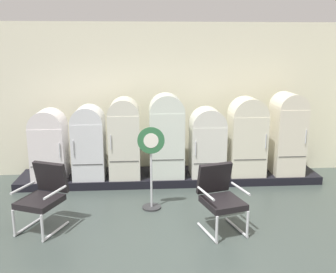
{
  "coord_description": "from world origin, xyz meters",
  "views": [
    {
      "loc": [
        -0.56,
        -4.39,
        2.71
      ],
      "look_at": [
        -0.05,
        2.75,
        1.0
      ],
      "focal_mm": 40.85,
      "sensor_mm": 36.0,
      "label": 1
    }
  ],
  "objects_px": {
    "refrigerator_6": "(287,131)",
    "armchair_left": "(44,194)",
    "refrigerator_4": "(207,140)",
    "refrigerator_5": "(247,134)",
    "refrigerator_0": "(49,143)",
    "refrigerator_3": "(166,133)",
    "refrigerator_2": "(124,135)",
    "armchair_right": "(220,195)",
    "refrigerator_1": "(89,140)",
    "sign_stand": "(151,170)"
  },
  "relations": [
    {
      "from": "refrigerator_0",
      "to": "refrigerator_2",
      "type": "distance_m",
      "value": 1.46
    },
    {
      "from": "refrigerator_4",
      "to": "sign_stand",
      "type": "bearing_deg",
      "value": -133.13
    },
    {
      "from": "refrigerator_5",
      "to": "armchair_left",
      "type": "bearing_deg",
      "value": -153.33
    },
    {
      "from": "refrigerator_0",
      "to": "refrigerator_6",
      "type": "xyz_separation_m",
      "value": [
        4.73,
        0.04,
        0.16
      ]
    },
    {
      "from": "refrigerator_0",
      "to": "refrigerator_6",
      "type": "height_order",
      "value": "refrigerator_6"
    },
    {
      "from": "refrigerator_3",
      "to": "armchair_left",
      "type": "distance_m",
      "value": 2.72
    },
    {
      "from": "refrigerator_2",
      "to": "refrigerator_4",
      "type": "height_order",
      "value": "refrigerator_2"
    },
    {
      "from": "refrigerator_3",
      "to": "armchair_right",
      "type": "xyz_separation_m",
      "value": [
        0.66,
        -2.04,
        -0.49
      ]
    },
    {
      "from": "refrigerator_5",
      "to": "sign_stand",
      "type": "relative_size",
      "value": 1.1
    },
    {
      "from": "refrigerator_6",
      "to": "armchair_left",
      "type": "relative_size",
      "value": 1.67
    },
    {
      "from": "refrigerator_5",
      "to": "armchair_right",
      "type": "height_order",
      "value": "refrigerator_5"
    },
    {
      "from": "armchair_right",
      "to": "refrigerator_3",
      "type": "bearing_deg",
      "value": 107.98
    },
    {
      "from": "sign_stand",
      "to": "refrigerator_4",
      "type": "bearing_deg",
      "value": 46.87
    },
    {
      "from": "refrigerator_3",
      "to": "armchair_right",
      "type": "relative_size",
      "value": 1.67
    },
    {
      "from": "refrigerator_0",
      "to": "refrigerator_3",
      "type": "distance_m",
      "value": 2.28
    },
    {
      "from": "refrigerator_1",
      "to": "refrigerator_2",
      "type": "relative_size",
      "value": 0.91
    },
    {
      "from": "armchair_right",
      "to": "sign_stand",
      "type": "xyz_separation_m",
      "value": [
        -1.0,
        0.8,
        0.14
      ]
    },
    {
      "from": "refrigerator_0",
      "to": "refrigerator_3",
      "type": "xyz_separation_m",
      "value": [
        2.28,
        -0.0,
        0.15
      ]
    },
    {
      "from": "refrigerator_3",
      "to": "refrigerator_5",
      "type": "relative_size",
      "value": 1.05
    },
    {
      "from": "refrigerator_6",
      "to": "armchair_right",
      "type": "bearing_deg",
      "value": -130.67
    },
    {
      "from": "refrigerator_1",
      "to": "refrigerator_5",
      "type": "height_order",
      "value": "refrigerator_5"
    },
    {
      "from": "refrigerator_4",
      "to": "refrigerator_5",
      "type": "xyz_separation_m",
      "value": [
        0.79,
        -0.01,
        0.11
      ]
    },
    {
      "from": "armchair_left",
      "to": "armchair_right",
      "type": "bearing_deg",
      "value": -5.04
    },
    {
      "from": "refrigerator_3",
      "to": "refrigerator_4",
      "type": "relative_size",
      "value": 1.21
    },
    {
      "from": "refrigerator_5",
      "to": "armchair_right",
      "type": "xyz_separation_m",
      "value": [
        -0.95,
        -2.03,
        -0.44
      ]
    },
    {
      "from": "refrigerator_3",
      "to": "armchair_left",
      "type": "relative_size",
      "value": 1.67
    },
    {
      "from": "refrigerator_0",
      "to": "sign_stand",
      "type": "relative_size",
      "value": 0.96
    },
    {
      "from": "armchair_left",
      "to": "refrigerator_1",
      "type": "bearing_deg",
      "value": 76.18
    },
    {
      "from": "refrigerator_2",
      "to": "refrigerator_4",
      "type": "bearing_deg",
      "value": -1.24
    },
    {
      "from": "refrigerator_0",
      "to": "refrigerator_1",
      "type": "relative_size",
      "value": 0.96
    },
    {
      "from": "refrigerator_5",
      "to": "refrigerator_0",
      "type": "bearing_deg",
      "value": 179.84
    },
    {
      "from": "refrigerator_2",
      "to": "refrigerator_4",
      "type": "relative_size",
      "value": 1.15
    },
    {
      "from": "refrigerator_5",
      "to": "refrigerator_6",
      "type": "height_order",
      "value": "refrigerator_6"
    },
    {
      "from": "refrigerator_4",
      "to": "armchair_left",
      "type": "xyz_separation_m",
      "value": [
        -2.78,
        -1.8,
        -0.33
      ]
    },
    {
      "from": "sign_stand",
      "to": "armchair_left",
      "type": "bearing_deg",
      "value": -160.64
    },
    {
      "from": "refrigerator_3",
      "to": "refrigerator_1",
      "type": "bearing_deg",
      "value": 179.19
    },
    {
      "from": "refrigerator_4",
      "to": "armchair_right",
      "type": "height_order",
      "value": "refrigerator_4"
    },
    {
      "from": "refrigerator_1",
      "to": "armchair_left",
      "type": "relative_size",
      "value": 1.45
    },
    {
      "from": "refrigerator_5",
      "to": "armchair_left",
      "type": "distance_m",
      "value": 4.03
    },
    {
      "from": "refrigerator_1",
      "to": "refrigerator_3",
      "type": "distance_m",
      "value": 1.52
    },
    {
      "from": "refrigerator_0",
      "to": "refrigerator_1",
      "type": "xyz_separation_m",
      "value": [
        0.76,
        0.02,
        0.04
      ]
    },
    {
      "from": "refrigerator_4",
      "to": "armchair_right",
      "type": "relative_size",
      "value": 1.38
    },
    {
      "from": "refrigerator_4",
      "to": "armchair_left",
      "type": "relative_size",
      "value": 1.38
    },
    {
      "from": "refrigerator_2",
      "to": "refrigerator_5",
      "type": "relative_size",
      "value": 1.0
    },
    {
      "from": "refrigerator_1",
      "to": "sign_stand",
      "type": "xyz_separation_m",
      "value": [
        1.18,
        -1.25,
        -0.23
      ]
    },
    {
      "from": "refrigerator_6",
      "to": "armchair_right",
      "type": "xyz_separation_m",
      "value": [
        -1.79,
        -2.08,
        -0.49
      ]
    },
    {
      "from": "refrigerator_3",
      "to": "armchair_left",
      "type": "height_order",
      "value": "refrigerator_3"
    },
    {
      "from": "refrigerator_2",
      "to": "refrigerator_4",
      "type": "xyz_separation_m",
      "value": [
        1.64,
        -0.04,
        -0.12
      ]
    },
    {
      "from": "refrigerator_2",
      "to": "refrigerator_6",
      "type": "distance_m",
      "value": 3.27
    },
    {
      "from": "refrigerator_1",
      "to": "refrigerator_2",
      "type": "height_order",
      "value": "refrigerator_2"
    }
  ]
}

